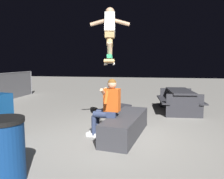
{
  "coord_description": "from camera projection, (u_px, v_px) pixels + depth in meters",
  "views": [
    {
      "loc": [
        -4.67,
        -0.73,
        1.66
      ],
      "look_at": [
        0.03,
        0.14,
        1.08
      ],
      "focal_mm": 35.47,
      "sensor_mm": 36.0,
      "label": 1
    }
  ],
  "objects": [
    {
      "name": "person_sitting_on_ledge",
      "position": [
        107.0,
        105.0,
        4.89
      ],
      "size": [
        0.6,
        0.78,
        1.31
      ],
      "color": "#2D3856",
      "rests_on": "ground"
    },
    {
      "name": "trash_bin",
      "position": [
        5.0,
        150.0,
        3.05
      ],
      "size": [
        0.56,
        0.56,
        0.91
      ],
      "color": "navy",
      "rests_on": "ground"
    },
    {
      "name": "skateboard",
      "position": [
        110.0,
        62.0,
        4.89
      ],
      "size": [
        1.04,
        0.35,
        0.13
      ],
      "color": "#AD8451"
    },
    {
      "name": "ledge_box_main",
      "position": [
        126.0,
        125.0,
        5.03
      ],
      "size": [
        2.08,
        0.91,
        0.48
      ],
      "primitive_type": "cube",
      "rotation": [
        0.0,
        0.0,
        -0.15
      ],
      "color": "#38383D",
      "rests_on": "ground"
    },
    {
      "name": "picnic_table_back",
      "position": [
        180.0,
        97.0,
        7.38
      ],
      "size": [
        1.8,
        1.47,
        0.75
      ],
      "color": "#28282D",
      "rests_on": "ground"
    },
    {
      "name": "skater_airborne",
      "position": [
        110.0,
        30.0,
        4.86
      ],
      "size": [
        0.63,
        0.89,
        1.12
      ],
      "color": "#2D9E66"
    },
    {
      "name": "kicker_ramp",
      "position": [
        114.0,
        112.0,
        7.18
      ],
      "size": [
        1.19,
        1.14,
        0.38
      ],
      "color": "#28282D",
      "rests_on": "ground"
    },
    {
      "name": "ground_plane",
      "position": [
        118.0,
        138.0,
        4.89
      ],
      "size": [
        40.0,
        40.0,
        0.0
      ],
      "primitive_type": "plane",
      "color": "gray"
    }
  ]
}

